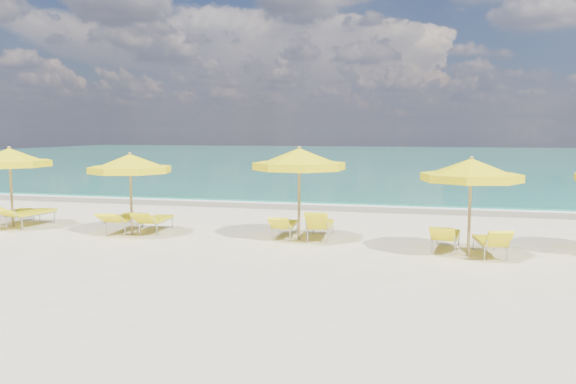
# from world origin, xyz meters

# --- Properties ---
(ground_plane) EXTENTS (120.00, 120.00, 0.00)m
(ground_plane) POSITION_xyz_m (0.00, 0.00, 0.00)
(ground_plane) COLOR beige
(ocean) EXTENTS (120.00, 80.00, 0.30)m
(ocean) POSITION_xyz_m (0.00, 48.00, 0.00)
(ocean) COLOR #137058
(ocean) RESTS_ON ground
(wet_sand_band) EXTENTS (120.00, 2.60, 0.01)m
(wet_sand_band) POSITION_xyz_m (0.00, 7.40, 0.00)
(wet_sand_band) COLOR tan
(wet_sand_band) RESTS_ON ground
(foam_line) EXTENTS (120.00, 1.20, 0.03)m
(foam_line) POSITION_xyz_m (0.00, 8.20, 0.00)
(foam_line) COLOR white
(foam_line) RESTS_ON ground
(whitecap_near) EXTENTS (14.00, 0.36, 0.05)m
(whitecap_near) POSITION_xyz_m (-6.00, 17.00, 0.00)
(whitecap_near) COLOR white
(whitecap_near) RESTS_ON ground
(whitecap_far) EXTENTS (18.00, 0.30, 0.05)m
(whitecap_far) POSITION_xyz_m (8.00, 24.00, 0.00)
(whitecap_far) COLOR white
(whitecap_far) RESTS_ON ground
(umbrella_1) EXTENTS (3.28, 3.28, 2.50)m
(umbrella_1) POSITION_xyz_m (-8.53, 0.43, 2.13)
(umbrella_1) COLOR #9D834E
(umbrella_1) RESTS_ON ground
(umbrella_2) EXTENTS (2.58, 2.58, 2.38)m
(umbrella_2) POSITION_xyz_m (-4.28, 0.13, 2.03)
(umbrella_2) COLOR #9D834E
(umbrella_2) RESTS_ON ground
(umbrella_3) EXTENTS (3.22, 3.22, 2.57)m
(umbrella_3) POSITION_xyz_m (0.54, 0.55, 2.19)
(umbrella_3) COLOR #9D834E
(umbrella_3) RESTS_ON ground
(umbrella_4) EXTENTS (2.67, 2.67, 2.39)m
(umbrella_4) POSITION_xyz_m (4.90, -0.46, 2.03)
(umbrella_4) COLOR #9D834E
(umbrella_4) RESTS_ON ground
(lounger_1_left) EXTENTS (0.62, 1.75, 0.76)m
(lounger_1_left) POSITION_xyz_m (-8.98, 1.02, 0.21)
(lounger_1_left) COLOR #A5A8AD
(lounger_1_left) RESTS_ON ground
(lounger_1_right) EXTENTS (0.90, 2.14, 0.76)m
(lounger_1_right) POSITION_xyz_m (-8.11, 0.68, 0.24)
(lounger_1_right) COLOR #A5A8AD
(lounger_1_right) RESTS_ON ground
(lounger_2_left) EXTENTS (0.85, 2.07, 0.73)m
(lounger_2_left) POSITION_xyz_m (-4.77, 0.55, 0.24)
(lounger_2_left) COLOR #A5A8AD
(lounger_2_left) RESTS_ON ground
(lounger_2_right) EXTENTS (0.70, 1.85, 0.73)m
(lounger_2_right) POSITION_xyz_m (-3.83, 0.70, 0.22)
(lounger_2_right) COLOR #A5A8AD
(lounger_2_right) RESTS_ON ground
(lounger_3_left) EXTENTS (0.66, 1.74, 0.72)m
(lounger_3_left) POSITION_xyz_m (0.06, 0.85, 0.21)
(lounger_3_left) COLOR #A5A8AD
(lounger_3_left) RESTS_ON ground
(lounger_3_right) EXTENTS (0.74, 1.86, 0.89)m
(lounger_3_right) POSITION_xyz_m (1.08, 0.87, 0.23)
(lounger_3_right) COLOR #A5A8AD
(lounger_3_right) RESTS_ON ground
(lounger_4_left) EXTENTS (0.83, 1.89, 0.77)m
(lounger_4_left) POSITION_xyz_m (4.40, 0.12, 0.22)
(lounger_4_left) COLOR #A5A8AD
(lounger_4_left) RESTS_ON ground
(lounger_4_right) EXTENTS (0.79, 1.70, 0.79)m
(lounger_4_right) POSITION_xyz_m (5.41, -0.29, 0.21)
(lounger_4_right) COLOR #A5A8AD
(lounger_4_right) RESTS_ON ground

